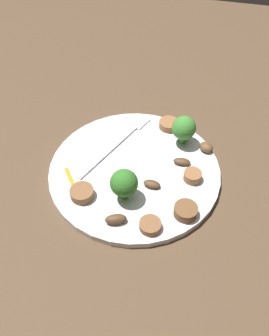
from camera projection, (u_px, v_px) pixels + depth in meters
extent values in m
plane|color=#4C3826|center=(134.00, 173.00, 0.54)|extent=(1.40, 1.40, 0.00)
cylinder|color=white|center=(134.00, 170.00, 0.54)|extent=(0.27, 0.27, 0.01)
cube|color=silver|center=(109.00, 151.00, 0.56)|extent=(0.14, 0.06, 0.00)
cube|color=silver|center=(141.00, 123.00, 0.61)|extent=(0.04, 0.03, 0.00)
cylinder|color=#408630|center=(183.00, 138.00, 0.57)|extent=(0.01, 0.01, 0.02)
sphere|color=#387A2D|center=(184.00, 128.00, 0.55)|extent=(0.04, 0.04, 0.04)
cylinder|color=#347525|center=(123.00, 192.00, 0.49)|extent=(0.01, 0.01, 0.02)
sphere|color=#2D6B23|center=(122.00, 183.00, 0.47)|extent=(0.04, 0.04, 0.04)
cylinder|color=brown|center=(192.00, 177.00, 0.51)|extent=(0.03, 0.03, 0.01)
cylinder|color=brown|center=(186.00, 211.00, 0.47)|extent=(0.04, 0.04, 0.02)
cylinder|color=brown|center=(150.00, 225.00, 0.46)|extent=(0.04, 0.04, 0.01)
cylinder|color=brown|center=(82.00, 193.00, 0.49)|extent=(0.05, 0.05, 0.01)
cylinder|color=brown|center=(169.00, 124.00, 0.59)|extent=(0.04, 0.04, 0.01)
ellipsoid|color=#4C331E|center=(182.00, 162.00, 0.54)|extent=(0.02, 0.03, 0.01)
ellipsoid|color=#4C331E|center=(152.00, 184.00, 0.51)|extent=(0.02, 0.03, 0.01)
ellipsoid|color=#4C331E|center=(119.00, 220.00, 0.46)|extent=(0.03, 0.03, 0.01)
ellipsoid|color=brown|center=(206.00, 147.00, 0.56)|extent=(0.03, 0.03, 0.01)
cube|color=orange|center=(70.00, 178.00, 0.52)|extent=(0.04, 0.03, 0.00)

